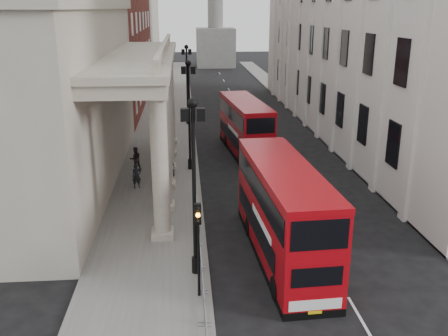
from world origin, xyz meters
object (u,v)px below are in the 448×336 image
Objects in this scene: lamp_post_south at (194,177)px; bus_near at (283,210)px; pedestrian_c at (170,166)px; traffic_light at (198,233)px; bus_far at (245,126)px; lamp_post_mid at (189,108)px; pedestrian_b at (135,159)px; pedestrian_a at (137,176)px; lamp_post_north at (187,79)px.

lamp_post_south reaches higher than bus_near.
lamp_post_south is 5.10× the size of pedestrian_c.
bus_far is (4.71, 22.61, -0.71)m from traffic_light.
lamp_post_mid is 1.93× the size of traffic_light.
pedestrian_b is (-9.00, -4.63, -1.35)m from bus_far.
pedestrian_c is at bearing 96.03° from lamp_post_south.
bus_near is at bearing -37.59° from pedestrian_c.
traffic_light reaches higher than pedestrian_a.
bus_near is at bearing 102.64° from pedestrian_b.
lamp_post_mid is 0.74× the size of bus_near.
pedestrian_c is at bearing -129.26° from lamp_post_mid.
pedestrian_b reaches higher than pedestrian_c.
bus_near is 19.05m from bus_far.
bus_far is at bearing -170.96° from pedestrian_b.
pedestrian_a is 3.98m from pedestrian_b.
pedestrian_b is at bearing 173.65° from pedestrian_c.
pedestrian_a is at bearing -133.23° from lamp_post_mid.
bus_near is 6.88× the size of pedestrian_c.
bus_far reaches higher than pedestrian_b.
lamp_post_north is 0.77× the size of bus_far.
pedestrian_b is (-4.19, -0.04, -3.87)m from lamp_post_mid.
lamp_post_north is 34.07m from traffic_light.
pedestrian_b is 1.13× the size of pedestrian_c.
lamp_post_south is at bearing -89.89° from pedestrian_a.
lamp_post_north reaches higher than bus_far.
bus_near reaches higher than traffic_light.
lamp_post_north is 0.74× the size of bus_near.
pedestrian_a is (-3.76, 12.00, -3.93)m from lamp_post_south.
lamp_post_north is 1.93× the size of traffic_light.
lamp_post_mid is 4.51× the size of pedestrian_b.
bus_far is at bearing 78.22° from traffic_light.
lamp_post_south is at bearing -90.00° from lamp_post_mid.
lamp_post_mid is 4.63m from pedestrian_c.
pedestrian_b is (-4.29, 17.98, -2.06)m from traffic_light.
pedestrian_c is at bearing 95.64° from traffic_light.
pedestrian_c is (-1.60, 16.19, -2.17)m from traffic_light.
lamp_post_south is 0.74× the size of bus_near.
lamp_post_mid is at bearing -90.00° from lamp_post_north.
bus_near is (4.31, 3.56, -0.60)m from traffic_light.
lamp_post_mid is at bearing 90.00° from lamp_post_south.
pedestrian_c is at bearing 26.48° from pedestrian_a.
bus_far is at bearing 76.84° from lamp_post_south.
traffic_light is 14.70m from pedestrian_a.
lamp_post_mid is at bearing 78.05° from pedestrian_c.
pedestrian_a is at bearing -108.92° from pedestrian_c.
lamp_post_south is at bearing -163.82° from bus_near.
lamp_post_north is 17.02m from pedestrian_b.
pedestrian_a is (-8.18, 10.45, -1.53)m from bus_near.
lamp_post_mid is 5.10× the size of pedestrian_c.
bus_near is 6.09× the size of pedestrian_b.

